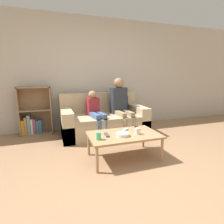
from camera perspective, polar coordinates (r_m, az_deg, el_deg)
ground_plane at (r=2.44m, az=8.56°, el=-19.77°), size 22.00×22.00×0.00m
wall_back at (r=4.35m, az=-5.71°, el=12.12°), size 12.00×0.06×2.60m
couch at (r=3.92m, az=-2.81°, el=-2.76°), size 1.81×0.99×0.88m
bookshelf at (r=4.20m, az=-24.01°, el=-1.12°), size 0.66×0.28×1.04m
coffee_table at (r=2.70m, az=3.92°, el=-7.85°), size 1.07×0.65×0.40m
person_adult at (r=3.86m, az=2.71°, el=3.31°), size 0.37×0.69×1.22m
person_child at (r=3.67m, az=-5.44°, el=0.34°), size 0.33×0.69×0.96m
cup_near at (r=2.69m, az=8.29°, el=-6.20°), size 0.08×0.08×0.09m
cup_far at (r=2.45m, az=-4.43°, el=-7.80°), size 0.07×0.07×0.11m
tv_remote_0 at (r=2.84m, az=4.24°, el=-5.89°), size 0.15×0.15×0.02m
tv_remote_1 at (r=2.61m, az=-1.74°, el=-7.47°), size 0.06×0.17×0.02m
tv_remote_2 at (r=2.97m, az=8.23°, el=-5.19°), size 0.07×0.18×0.02m
snack_bowl at (r=2.60m, az=3.50°, el=-7.32°), size 0.20×0.20×0.05m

